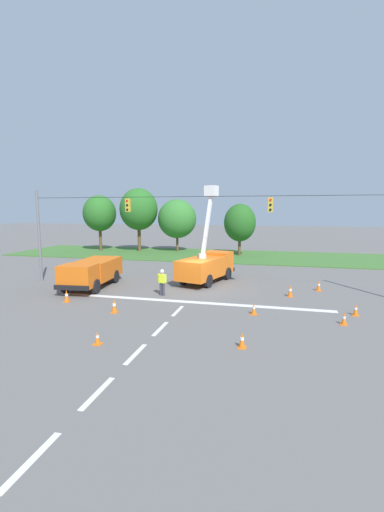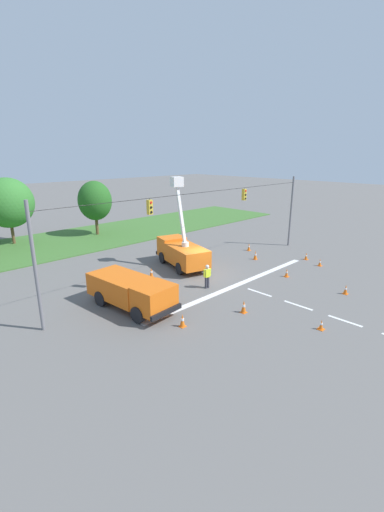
{
  "view_description": "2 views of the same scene",
  "coord_description": "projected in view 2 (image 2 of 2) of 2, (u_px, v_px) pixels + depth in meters",
  "views": [
    {
      "loc": [
        5.29,
        -23.4,
        5.72
      ],
      "look_at": [
        -1.07,
        2.35,
        2.09
      ],
      "focal_mm": 24.0,
      "sensor_mm": 36.0,
      "label": 1
    },
    {
      "loc": [
        -19.06,
        -17.95,
        9.41
      ],
      "look_at": [
        -0.23,
        1.2,
        1.33
      ],
      "focal_mm": 24.0,
      "sensor_mm": 36.0,
      "label": 2
    }
  ],
  "objects": [
    {
      "name": "utility_truck_support_near",
      "position": [
        131.0,
        290.0,
        21.42
      ],
      "size": [
        2.95,
        6.45,
        2.01
      ],
      "color": "orange",
      "rests_on": "ground"
    },
    {
      "name": "road_worker",
      "position": [
        207.0,
        275.0,
        24.64
      ],
      "size": [
        0.64,
        0.31,
        1.77
      ],
      "color": "#383842",
      "rests_on": "ground"
    },
    {
      "name": "traffic_cone_mid_right",
      "position": [
        151.0,
        273.0,
        26.95
      ],
      "size": [
        0.36,
        0.36,
        0.79
      ],
      "color": "orange",
      "rests_on": "ground"
    },
    {
      "name": "traffic_cone_far_left",
      "position": [
        182.0,
        320.0,
        19.25
      ],
      "size": [
        0.36,
        0.36,
        0.78
      ],
      "color": "orange",
      "rests_on": "ground"
    },
    {
      "name": "ground_plane",
      "position": [
        204.0,
        274.0,
        27.76
      ],
      "size": [
        200.0,
        200.0,
        0.0
      ],
      "primitive_type": "plane",
      "color": "#605E5B"
    },
    {
      "name": "lane_markings",
      "position": [
        253.0,
        290.0,
        24.46
      ],
      "size": [
        17.6,
        15.25,
        0.01
      ],
      "color": "silver",
      "rests_on": "ground"
    },
    {
      "name": "traffic_cone_foreground_left",
      "position": [
        287.0,
        273.0,
        27.1
      ],
      "size": [
        0.36,
        0.36,
        0.67
      ],
      "color": "orange",
      "rests_on": "ground"
    },
    {
      "name": "signal_gantry",
      "position": [
        204.0,
        223.0,
        26.5
      ],
      "size": [
        26.2,
        0.33,
        7.2
      ],
      "color": "slate",
      "rests_on": "ground"
    },
    {
      "name": "traffic_cone_foreground_right",
      "position": [
        255.0,
        255.0,
        31.53
      ],
      "size": [
        0.36,
        0.36,
        0.82
      ],
      "color": "orange",
      "rests_on": "ground"
    },
    {
      "name": "tree_east",
      "position": [
        95.0,
        201.0,
        39.89
      ],
      "size": [
        3.87,
        3.92,
        6.4
      ],
      "color": "brown",
      "rests_on": "ground"
    },
    {
      "name": "tree_centre",
      "position": [
        8.0,
        203.0,
        35.59
      ],
      "size": [
        5.2,
        4.71,
        7.06
      ],
      "color": "brown",
      "rests_on": "ground"
    },
    {
      "name": "traffic_cone_lane_edge_a",
      "position": [
        249.0,
        247.0,
        34.41
      ],
      "size": [
        0.36,
        0.36,
        0.75
      ],
      "color": "orange",
      "rests_on": "ground"
    },
    {
      "name": "traffic_cone_centre_line",
      "position": [
        306.0,
        256.0,
        31.51
      ],
      "size": [
        0.36,
        0.36,
        0.67
      ],
      "color": "orange",
      "rests_on": "ground"
    },
    {
      "name": "traffic_cone_near_bucket",
      "position": [
        320.0,
        263.0,
        29.71
      ],
      "size": [
        0.36,
        0.36,
        0.64
      ],
      "color": "orange",
      "rests_on": "ground"
    },
    {
      "name": "traffic_cone_mid_left",
      "position": [
        244.0,
        307.0,
        20.96
      ],
      "size": [
        0.36,
        0.36,
        0.8
      ],
      "color": "orange",
      "rests_on": "ground"
    },
    {
      "name": "traffic_cone_far_right",
      "position": [
        346.0,
        289.0,
        23.76
      ],
      "size": [
        0.36,
        0.36,
        0.69
      ],
      "color": "orange",
      "rests_on": "ground"
    },
    {
      "name": "grass_verge",
      "position": [
        93.0,
        237.0,
        40.03
      ],
      "size": [
        56.0,
        12.0,
        0.1
      ],
      "primitive_type": "cube",
      "color": "#3D6B2D",
      "rests_on": "ground"
    },
    {
      "name": "utility_truck_bucket_lift",
      "position": [
        182.0,
        251.0,
        29.23
      ],
      "size": [
        3.87,
        6.44,
        7.56
      ],
      "color": "orange",
      "rests_on": "ground"
    },
    {
      "name": "traffic_cone_lane_edge_b",
      "position": [
        321.0,
        325.0,
        18.97
      ],
      "size": [
        0.36,
        0.36,
        0.6
      ],
      "color": "orange",
      "rests_on": "ground"
    }
  ]
}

